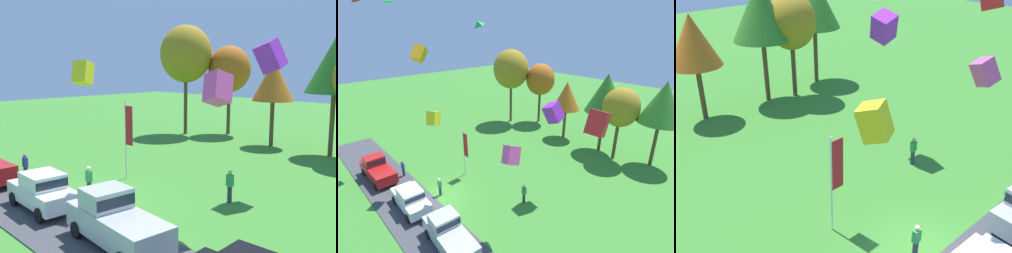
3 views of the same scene
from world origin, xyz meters
TOP-DOWN VIEW (x-y plane):
  - ground_plane at (0.00, 0.00)m, footprint 120.00×120.00m
  - pavement_strip at (0.00, -2.81)m, footprint 36.00×4.40m
  - car_sedan_mid_row at (-0.26, -2.68)m, footprint 4.45×2.06m
  - car_pickup_by_flagpole at (5.25, -2.42)m, footprint 5.13×2.35m
  - person_beside_suv at (-5.62, -1.13)m, footprint 0.36×0.24m
  - person_on_lawn at (-0.33, -0.00)m, footprint 0.36×0.24m
  - person_watching_sky at (5.42, 4.76)m, footprint 0.36×0.24m
  - tree_center_back at (-10.29, 18.05)m, footprint 5.21×5.21m
  - tree_far_left at (-7.19, 21.19)m, footprint 4.24×4.24m
  - tree_right_of_center at (-0.79, 18.94)m, footprint 3.57×3.57m
  - tree_far_right at (4.51, 18.81)m, footprint 4.41×4.41m
  - flag_banner at (-1.54, 3.64)m, footprint 0.71×0.08m
  - kite_box_trailing_tail at (6.81, 1.89)m, footprint 1.34×1.42m
  - kite_box_near_flag at (5.69, 7.70)m, footprint 1.60×1.52m
  - kite_box_high_right at (-2.09, 0.95)m, footprint 1.35×1.44m

SIDE VIEW (x-z plane):
  - ground_plane at x=0.00m, z-range 0.00..0.00m
  - pavement_strip at x=0.00m, z-range 0.00..0.06m
  - person_beside_suv at x=-5.62m, z-range 0.02..1.73m
  - person_on_lawn at x=-0.33m, z-range 0.02..1.73m
  - person_watching_sky at x=5.42m, z-range 0.02..1.73m
  - car_sedan_mid_row at x=-0.26m, z-range 0.12..1.96m
  - car_pickup_by_flagpole at x=5.25m, z-range 0.04..2.18m
  - flag_banner at x=-1.54m, z-range 0.64..5.47m
  - tree_right_of_center at x=-0.79m, z-range 1.94..9.48m
  - kite_box_trailing_tail at x=6.81m, z-range 5.25..6.91m
  - tree_far_left at x=-7.19m, z-range 2.11..11.07m
  - kite_box_high_right at x=-2.09m, z-range 5.87..7.34m
  - tree_far_right at x=4.51m, z-range 2.41..11.72m
  - kite_box_near_flag at x=5.69m, z-range 6.50..8.52m
  - tree_center_back at x=-10.29m, z-range 2.61..13.60m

